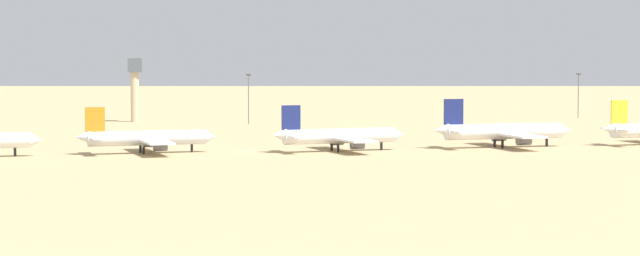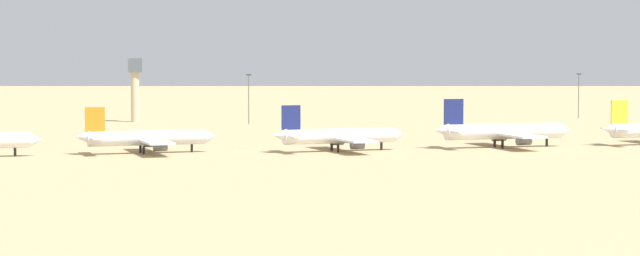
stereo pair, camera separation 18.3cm
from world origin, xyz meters
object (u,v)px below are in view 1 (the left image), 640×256
Objects in this scene: parked_jet_navy_4 at (339,136)px; control_tower at (135,83)px; light_pole_west at (578,93)px; parked_jet_navy_5 at (503,132)px; parked_jet_orange_3 at (146,138)px; light_pole_mid at (249,96)px.

control_tower is (-44.22, 153.30, 10.59)m from parked_jet_navy_4.
parked_jet_navy_4 is 1.53× the size of control_tower.
parked_jet_navy_4 is 196.43m from light_pole_west.
parked_jet_navy_4 is 46.69m from parked_jet_navy_5.
parked_jet_orange_3 is 0.90× the size of parked_jet_navy_5.
light_pole_west is 137.58m from light_pole_mid.
control_tower is 1.32× the size of light_pole_mid.
light_pole_west reaches higher than parked_jet_navy_5.
light_pole_west is 0.98× the size of light_pole_mid.
control_tower is (5.38, 149.29, 10.67)m from parked_jet_orange_3.
parked_jet_orange_3 is 1.50× the size of control_tower.
parked_jet_navy_5 is 2.25× the size of light_pole_west.
light_pole_mid is at bearing -29.69° from control_tower.
parked_jet_navy_5 is at bearing -121.43° from light_pole_west.
parked_jet_navy_5 is 1.68× the size of control_tower.
parked_jet_orange_3 is at bearing -142.38° from light_pole_west.
parked_jet_orange_3 is 1.98× the size of light_pole_mid.
control_tower is at bearing 117.43° from parked_jet_navy_5.
parked_jet_orange_3 is 0.98× the size of parked_jet_navy_4.
control_tower reaches higher than parked_jet_orange_3.
light_pole_west reaches higher than parked_jet_orange_3.
light_pole_west is (182.41, 140.57, 6.32)m from parked_jet_orange_3.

